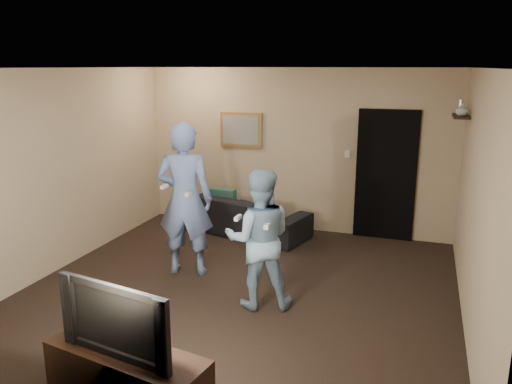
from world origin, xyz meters
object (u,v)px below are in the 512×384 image
(tv_console, at_px, (128,378))
(wii_player_right, at_px, (259,239))
(sofa, at_px, (245,215))
(wii_player_left, at_px, (185,199))
(television, at_px, (123,316))

(tv_console, xyz_separation_m, wii_player_right, (0.42, 1.98, 0.53))
(tv_console, bearing_deg, sofa, 107.42)
(sofa, bearing_deg, wii_player_left, 98.69)
(wii_player_right, bearing_deg, sofa, 113.45)
(television, height_order, wii_player_left, wii_player_left)
(wii_player_right, bearing_deg, wii_player_left, 153.95)
(tv_console, xyz_separation_m, wii_player_left, (-0.76, 2.56, 0.73))
(tv_console, bearing_deg, wii_player_left, 116.30)
(tv_console, height_order, wii_player_left, wii_player_left)
(sofa, distance_m, tv_console, 4.32)
(television, xyz_separation_m, wii_player_left, (-0.76, 2.56, 0.19))
(television, distance_m, wii_player_left, 2.68)
(tv_console, relative_size, television, 1.32)
(television, bearing_deg, wii_player_right, 87.74)
(television, bearing_deg, tv_console, 0.00)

